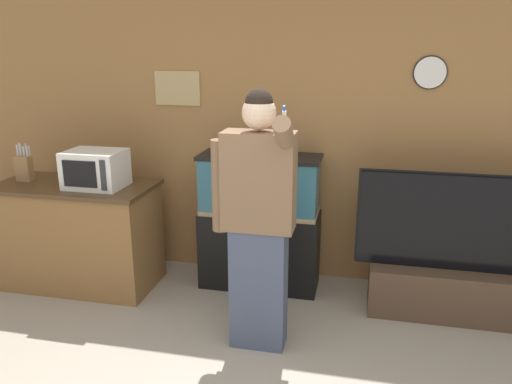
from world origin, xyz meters
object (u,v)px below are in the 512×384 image
at_px(microwave, 95,169).
at_px(person_standing, 257,220).
at_px(knife_block, 24,167).
at_px(tv_on_stand, 454,276).
at_px(counter_island, 79,234).
at_px(aquarium_on_stand, 260,222).

relative_size(microwave, person_standing, 0.26).
height_order(knife_block, person_standing, person_standing).
distance_m(microwave, knife_block, 0.71).
relative_size(knife_block, tv_on_stand, 0.21).
height_order(counter_island, microwave, microwave).
bearing_deg(knife_block, person_standing, -15.34).
relative_size(microwave, tv_on_stand, 0.30).
distance_m(counter_island, knife_block, 0.75).
bearing_deg(counter_island, knife_block, 178.74).
distance_m(counter_island, person_standing, 1.91).
bearing_deg(knife_block, microwave, -3.17).
bearing_deg(microwave, aquarium_on_stand, 14.19).
bearing_deg(tv_on_stand, microwave, -177.06).
relative_size(counter_island, tv_on_stand, 0.88).
height_order(counter_island, aquarium_on_stand, aquarium_on_stand).
bearing_deg(counter_island, aquarium_on_stand, 11.09).
relative_size(microwave, aquarium_on_stand, 0.40).
xyz_separation_m(knife_block, aquarium_on_stand, (2.05, 0.30, -0.45)).
bearing_deg(aquarium_on_stand, knife_block, -171.71).
bearing_deg(tv_on_stand, knife_block, -178.26).
xyz_separation_m(aquarium_on_stand, tv_on_stand, (1.60, -0.19, -0.26)).
bearing_deg(knife_block, counter_island, -1.26).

